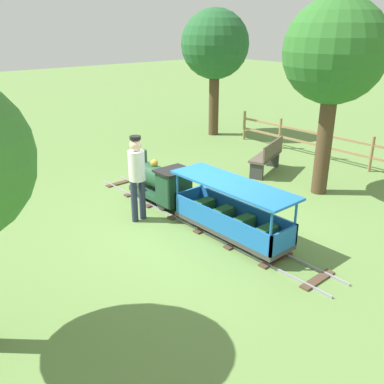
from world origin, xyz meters
TOP-DOWN VIEW (x-y plane):
  - ground_plane at (0.00, 0.00)m, footprint 60.00×60.00m
  - track at (0.00, 0.06)m, footprint 0.69×6.05m
  - locomotive at (0.00, 1.11)m, footprint 0.65×1.45m
  - passenger_car at (0.00, -0.84)m, footprint 0.75×2.35m
  - conductor_person at (-0.78, 0.80)m, footprint 0.30×0.30m
  - park_bench at (3.16, 0.98)m, footprint 1.36×0.81m
  - oak_tree_far at (3.01, -0.61)m, footprint 2.05×2.05m
  - oak_tree_distant at (4.89, 4.71)m, footprint 2.13×2.13m
  - fence_section at (5.18, 0.06)m, footprint 0.08×7.13m

SIDE VIEW (x-z plane):
  - ground_plane at x=0.00m, z-range 0.00..0.00m
  - track at x=0.00m, z-range 0.00..0.04m
  - park_bench at x=3.16m, z-range 0.01..0.83m
  - passenger_car at x=0.00m, z-range -0.06..0.91m
  - fence_section at x=5.18m, z-range 0.03..0.93m
  - locomotive at x=0.00m, z-range -0.01..0.98m
  - conductor_person at x=-0.78m, z-range 0.15..1.77m
  - oak_tree_distant at x=4.89m, z-range 0.86..4.79m
  - oak_tree_far at x=3.01m, z-range 0.92..4.90m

